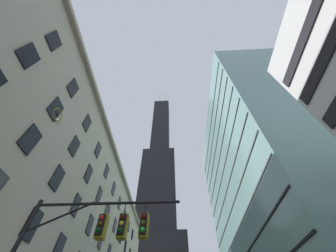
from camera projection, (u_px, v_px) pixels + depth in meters
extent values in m
cube|color=#B2A88E|center=(53.00, 237.00, 28.31)|extent=(15.03, 59.07, 26.32)
cube|color=#9E937A|center=(121.00, 169.00, 37.76)|extent=(0.70, 59.07, 0.60)
cube|color=black|center=(32.00, 224.00, 14.46)|extent=(0.14, 1.40, 2.20)
cube|color=black|center=(59.00, 248.00, 17.61)|extent=(0.14, 1.40, 2.20)
cube|color=black|center=(30.00, 139.00, 14.58)|extent=(0.14, 1.40, 2.20)
cube|color=black|center=(57.00, 178.00, 17.72)|extent=(0.14, 1.40, 2.20)
cube|color=black|center=(76.00, 205.00, 20.87)|extent=(0.14, 1.40, 2.20)
cube|color=black|center=(90.00, 225.00, 24.02)|extent=(0.14, 1.40, 2.20)
cube|color=black|center=(101.00, 240.00, 27.16)|extent=(0.14, 1.40, 2.20)
cube|color=black|center=(109.00, 252.00, 30.31)|extent=(0.14, 1.40, 2.20)
cube|color=black|center=(28.00, 56.00, 14.69)|extent=(0.14, 1.40, 2.20)
cube|color=black|center=(56.00, 109.00, 17.84)|extent=(0.14, 1.40, 2.20)
cube|color=black|center=(74.00, 146.00, 20.98)|extent=(0.14, 1.40, 2.20)
cube|color=black|center=(88.00, 174.00, 24.13)|extent=(0.14, 1.40, 2.20)
cube|color=black|center=(99.00, 195.00, 27.28)|extent=(0.14, 1.40, 2.20)
cube|color=black|center=(108.00, 212.00, 30.42)|extent=(0.14, 1.40, 2.20)
cube|color=black|center=(115.00, 225.00, 33.57)|extent=(0.14, 1.40, 2.20)
cube|color=black|center=(120.00, 237.00, 36.72)|extent=(0.14, 1.40, 2.20)
cube|color=black|center=(125.00, 246.00, 39.86)|extent=(0.14, 1.40, 2.20)
cube|color=black|center=(54.00, 41.00, 17.95)|extent=(0.14, 1.40, 2.20)
cube|color=black|center=(73.00, 88.00, 21.10)|extent=(0.14, 1.40, 2.20)
cube|color=black|center=(87.00, 123.00, 24.25)|extent=(0.14, 1.40, 2.20)
cube|color=black|center=(98.00, 150.00, 27.39)|extent=(0.14, 1.40, 2.20)
cube|color=black|center=(107.00, 171.00, 30.54)|extent=(0.14, 1.40, 2.20)
cube|color=black|center=(114.00, 189.00, 33.69)|extent=(0.14, 1.40, 2.20)
cube|color=black|center=(119.00, 203.00, 36.83)|extent=(0.14, 1.40, 2.20)
cube|color=black|center=(124.00, 215.00, 39.98)|extent=(0.14, 1.40, 2.20)
cube|color=black|center=(129.00, 226.00, 43.13)|extent=(0.14, 1.40, 2.20)
cube|color=black|center=(132.00, 235.00, 46.27)|extent=(0.14, 1.40, 2.20)
torus|color=olive|center=(57.00, 115.00, 17.98)|extent=(0.12, 1.36, 1.36)
cylinder|color=silver|center=(57.00, 115.00, 17.98)|extent=(0.05, 1.17, 1.17)
cube|color=black|center=(59.00, 116.00, 18.10)|extent=(0.03, 0.35, 0.17)
cube|color=black|center=(56.00, 113.00, 17.80)|extent=(0.03, 0.52, 0.13)
cube|color=black|center=(158.00, 193.00, 111.13)|extent=(20.72, 20.72, 53.08)
cube|color=black|center=(161.00, 128.00, 157.50)|extent=(13.32, 13.32, 66.34)
cylinder|color=silver|center=(160.00, 99.00, 194.20)|extent=(1.20, 1.20, 27.97)
cylinder|color=silver|center=(165.00, 99.00, 194.04)|extent=(1.20, 1.20, 27.97)
cube|color=black|center=(334.00, 37.00, 12.37)|extent=(0.16, 9.81, 1.10)
cube|color=black|center=(308.00, 27.00, 14.70)|extent=(0.16, 9.81, 1.10)
cube|color=gray|center=(270.00, 185.00, 40.43)|extent=(19.12, 41.45, 50.19)
cube|color=black|center=(237.00, 231.00, 33.64)|extent=(0.12, 40.45, 0.24)
cube|color=black|center=(232.00, 209.00, 36.75)|extent=(0.12, 40.45, 0.24)
cube|color=black|center=(227.00, 191.00, 39.86)|extent=(0.12, 40.45, 0.24)
cube|color=black|center=(222.00, 175.00, 42.96)|extent=(0.12, 40.45, 0.24)
cube|color=black|center=(219.00, 162.00, 46.07)|extent=(0.12, 40.45, 0.24)
cube|color=black|center=(216.00, 150.00, 49.18)|extent=(0.12, 40.45, 0.24)
cube|color=black|center=(213.00, 139.00, 52.28)|extent=(0.12, 40.45, 0.24)
cube|color=black|center=(210.00, 130.00, 55.39)|extent=(0.12, 40.45, 0.24)
cylinder|color=black|center=(109.00, 203.00, 9.37)|extent=(7.09, 0.14, 0.14)
cylinder|color=black|center=(61.00, 216.00, 8.97)|extent=(2.92, 0.10, 1.48)
cylinder|color=black|center=(105.00, 209.00, 9.14)|extent=(0.04, 0.04, 0.60)
cube|color=black|center=(101.00, 225.00, 8.56)|extent=(0.30, 0.30, 0.90)
cube|color=olive|center=(102.00, 227.00, 8.67)|extent=(0.40, 0.40, 1.04)
sphere|color=red|center=(102.00, 217.00, 8.68)|extent=(0.20, 0.20, 0.20)
sphere|color=#4B3A08|center=(100.00, 224.00, 8.46)|extent=(0.20, 0.20, 0.20)
sphere|color=#083D10|center=(98.00, 230.00, 8.24)|extent=(0.20, 0.20, 0.20)
cylinder|color=black|center=(125.00, 209.00, 9.11)|extent=(0.04, 0.04, 0.60)
cube|color=black|center=(122.00, 225.00, 8.53)|extent=(0.30, 0.30, 0.90)
cube|color=olive|center=(123.00, 227.00, 8.64)|extent=(0.40, 0.40, 1.04)
sphere|color=#450808|center=(123.00, 217.00, 8.65)|extent=(0.20, 0.20, 0.20)
sphere|color=yellow|center=(121.00, 223.00, 8.43)|extent=(0.20, 0.20, 0.20)
sphere|color=#083D10|center=(120.00, 230.00, 8.21)|extent=(0.20, 0.20, 0.20)
cylinder|color=black|center=(145.00, 208.00, 9.08)|extent=(0.04, 0.04, 0.60)
cube|color=black|center=(144.00, 224.00, 8.50)|extent=(0.30, 0.30, 0.90)
cube|color=olive|center=(144.00, 226.00, 8.61)|extent=(0.40, 0.40, 1.04)
sphere|color=#450808|center=(144.00, 217.00, 8.62)|extent=(0.20, 0.20, 0.20)
sphere|color=#4B3A08|center=(143.00, 223.00, 8.40)|extent=(0.20, 0.20, 0.20)
sphere|color=green|center=(142.00, 229.00, 8.18)|extent=(0.20, 0.20, 0.20)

